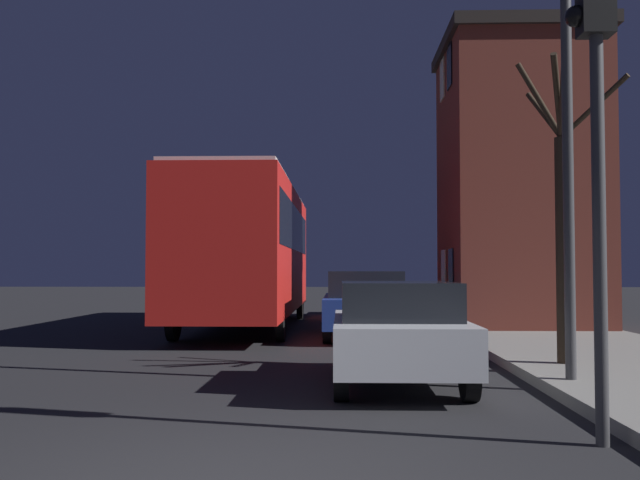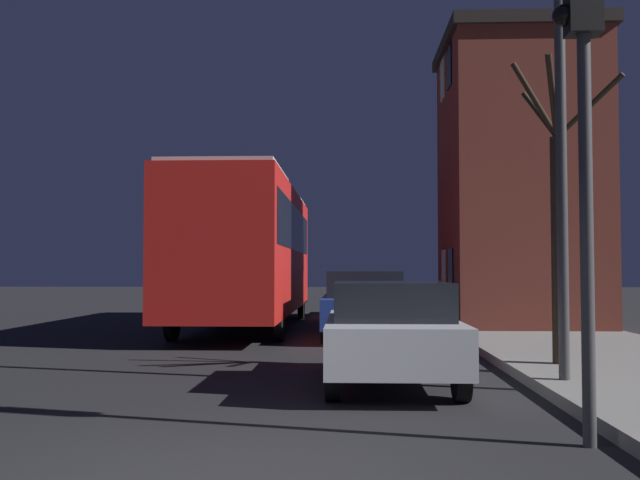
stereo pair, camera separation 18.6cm
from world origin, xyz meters
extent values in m
cube|color=brown|center=(5.40, 13.56, 3.76)|extent=(3.69, 4.04, 7.20)
cube|color=black|center=(5.40, 13.56, 7.51)|extent=(3.93, 4.28, 0.30)
cube|color=black|center=(3.53, 12.92, 1.55)|extent=(0.03, 0.70, 1.10)
cube|color=beige|center=(3.53, 14.21, 1.55)|extent=(0.03, 0.70, 1.10)
cube|color=black|center=(3.53, 12.92, 6.76)|extent=(0.03, 0.70, 1.10)
cube|color=beige|center=(3.53, 14.21, 6.76)|extent=(0.03, 0.70, 1.10)
cylinder|color=#38383A|center=(3.74, 4.25, 3.52)|extent=(0.14, 0.14, 6.73)
cylinder|color=#38383A|center=(3.09, 1.36, 1.85)|extent=(0.12, 0.12, 3.71)
sphere|color=black|center=(2.91, 1.36, 3.89)|extent=(0.20, 0.20, 0.20)
cylinder|color=#2D2319|center=(4.15, 5.85, 1.88)|extent=(0.22, 0.22, 3.45)
cylinder|color=#2D2319|center=(3.95, 6.03, 3.99)|extent=(0.51, 0.47, 0.82)
cylinder|color=#2D2319|center=(3.97, 5.41, 4.12)|extent=(0.48, 0.98, 1.10)
cylinder|color=#2D2319|center=(4.50, 5.44, 3.97)|extent=(0.79, 0.90, 0.81)
cylinder|color=#2D2319|center=(4.04, 5.38, 4.04)|extent=(0.34, 1.03, 0.95)
cylinder|color=#2D2319|center=(3.80, 5.77, 4.16)|extent=(0.78, 0.25, 1.16)
cube|color=red|center=(-1.75, 14.12, 2.09)|extent=(2.56, 11.15, 3.22)
cube|color=black|center=(-1.75, 14.12, 2.67)|extent=(2.58, 10.26, 1.16)
cube|color=#B2B2B2|center=(-1.75, 14.12, 3.76)|extent=(2.43, 10.59, 0.12)
cylinder|color=black|center=(-0.56, 17.74, 0.48)|extent=(0.18, 0.96, 0.96)
cylinder|color=black|center=(-2.93, 17.74, 0.48)|extent=(0.18, 0.96, 0.96)
cylinder|color=black|center=(-0.56, 10.50, 0.48)|extent=(0.18, 0.96, 0.96)
cylinder|color=black|center=(-2.93, 10.50, 0.48)|extent=(0.18, 0.96, 0.96)
cube|color=#B7BABF|center=(1.53, 4.72, 0.62)|extent=(1.71, 3.83, 0.59)
cube|color=black|center=(1.53, 4.53, 1.16)|extent=(1.50, 1.99, 0.49)
cylinder|color=black|center=(2.29, 5.96, 0.32)|extent=(0.18, 0.64, 0.64)
cylinder|color=black|center=(0.76, 5.96, 0.32)|extent=(0.18, 0.64, 0.64)
cylinder|color=black|center=(2.29, 3.47, 0.32)|extent=(0.18, 0.64, 0.64)
cylinder|color=black|center=(0.76, 3.47, 0.32)|extent=(0.18, 0.64, 0.64)
cube|color=navy|center=(1.31, 11.53, 0.64)|extent=(1.87, 4.43, 0.64)
cube|color=black|center=(1.31, 11.31, 1.25)|extent=(1.65, 2.30, 0.58)
cylinder|color=black|center=(2.15, 12.97, 0.31)|extent=(0.18, 0.63, 0.63)
cylinder|color=black|center=(0.46, 12.97, 0.31)|extent=(0.18, 0.63, 0.63)
cylinder|color=black|center=(2.15, 10.09, 0.31)|extent=(0.18, 0.63, 0.63)
cylinder|color=black|center=(0.46, 10.09, 0.31)|extent=(0.18, 0.63, 0.63)
cube|color=black|center=(1.62, 18.93, 0.60)|extent=(1.76, 4.53, 0.59)
cube|color=black|center=(1.62, 18.70, 1.20)|extent=(1.55, 2.36, 0.60)
cylinder|color=black|center=(2.41, 20.40, 0.31)|extent=(0.18, 0.62, 0.62)
cylinder|color=black|center=(0.83, 20.40, 0.31)|extent=(0.18, 0.62, 0.62)
cylinder|color=black|center=(2.41, 17.46, 0.31)|extent=(0.18, 0.62, 0.62)
cylinder|color=black|center=(0.83, 17.46, 0.31)|extent=(0.18, 0.62, 0.62)
camera|label=1|loc=(0.77, -5.12, 1.57)|focal=40.00mm
camera|label=2|loc=(0.95, -5.11, 1.57)|focal=40.00mm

